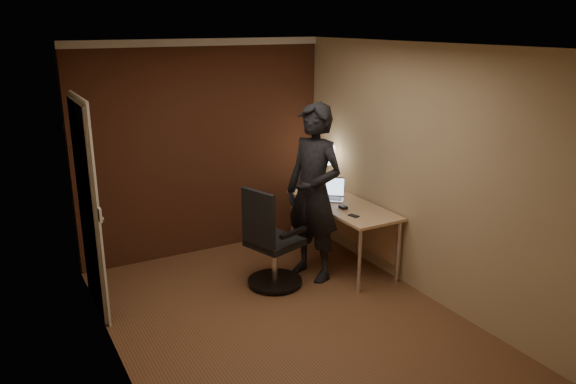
% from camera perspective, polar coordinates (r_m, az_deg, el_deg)
% --- Properties ---
extents(room, '(4.00, 4.00, 4.00)m').
position_cam_1_polar(room, '(6.15, -9.61, 4.38)').
color(room, brown).
rests_on(room, ground).
extents(desk, '(0.60, 1.50, 0.73)m').
position_cam_1_polar(desk, '(6.39, 6.06, -2.15)').
color(desk, tan).
rests_on(desk, ground).
extents(desk_lamp, '(0.22, 0.22, 0.54)m').
position_cam_1_polar(desk_lamp, '(6.74, 3.49, 3.75)').
color(desk_lamp, silver).
rests_on(desk_lamp, desk).
extents(laptop, '(0.42, 0.41, 0.23)m').
position_cam_1_polar(laptop, '(6.46, 4.26, -0.09)').
color(laptop, silver).
rests_on(laptop, desk).
extents(mouse, '(0.06, 0.10, 0.03)m').
position_cam_1_polar(mouse, '(6.13, 5.63, -1.54)').
color(mouse, black).
rests_on(mouse, desk).
extents(phone, '(0.09, 0.13, 0.01)m').
position_cam_1_polar(phone, '(5.91, 6.69, -2.41)').
color(phone, black).
rests_on(phone, desk).
extents(office_chair, '(0.60, 0.67, 1.06)m').
position_cam_1_polar(office_chair, '(5.81, -1.84, -5.43)').
color(office_chair, black).
rests_on(office_chair, ground).
extents(person, '(0.64, 0.80, 1.90)m').
position_cam_1_polar(person, '(5.91, 2.64, -0.11)').
color(person, black).
rests_on(person, ground).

